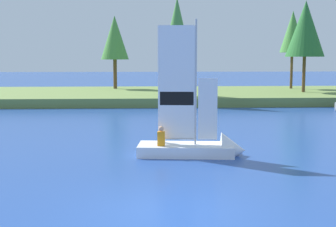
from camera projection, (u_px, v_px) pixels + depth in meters
The scene contains 7 objects.
ground_plane at pixel (168, 212), 11.80m from camera, with size 200.00×200.00×0.00m, color #234793.
shore_bank at pixel (151, 95), 41.63m from camera, with size 80.00×13.67×0.70m, color olive.
shoreline_tree_left at pixel (115, 38), 44.62m from camera, with size 2.60×2.60×6.79m.
shoreline_tree_midleft at pixel (177, 29), 37.00m from camera, with size 2.29×2.29×7.55m.
shoreline_tree_centre at pixel (305, 29), 40.37m from camera, with size 3.26×3.26×7.69m.
shoreline_tree_midright at pixel (293, 32), 44.73m from camera, with size 2.34×2.34×7.25m.
sailboat at pixel (203, 146), 18.38m from camera, with size 4.22×1.89×5.63m.
Camera 1 is at (-0.58, -11.40, 3.83)m, focal length 51.30 mm.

